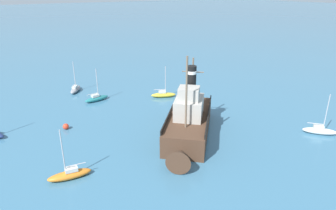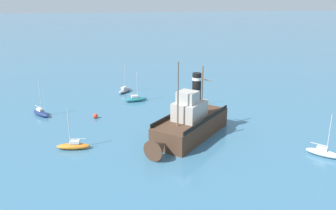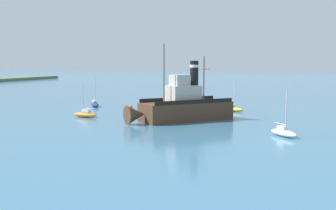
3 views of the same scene
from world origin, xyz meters
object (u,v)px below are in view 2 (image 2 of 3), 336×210
object	(u,v)px
sailboat_navy	(41,113)
sailboat_white	(323,153)
old_tugboat	(189,124)
sailboat_orange	(73,146)
sailboat_yellow	(197,103)
sailboat_grey	(125,90)
mooring_buoy	(95,116)
sailboat_teal	(136,99)

from	to	relation	value
sailboat_navy	sailboat_white	bearing A→B (deg)	-121.88
old_tugboat	sailboat_white	size ratio (longest dim) A/B	2.61
sailboat_white	sailboat_orange	world-z (taller)	same
old_tugboat	sailboat_yellow	world-z (taller)	old_tugboat
sailboat_orange	sailboat_yellow	bearing A→B (deg)	-53.94
old_tugboat	sailboat_grey	bearing A→B (deg)	15.16
sailboat_navy	mooring_buoy	bearing A→B (deg)	-109.17
sailboat_navy	sailboat_yellow	bearing A→B (deg)	-89.01
sailboat_yellow	sailboat_navy	size ratio (longest dim) A/B	1.00
sailboat_teal	mooring_buoy	bearing A→B (deg)	137.61
sailboat_white	sailboat_orange	bearing A→B (deg)	75.17
sailboat_navy	sailboat_orange	bearing A→B (deg)	-157.67
sailboat_navy	sailboat_teal	distance (m)	14.98
old_tugboat	sailboat_white	distance (m)	15.44
sailboat_navy	sailboat_white	distance (m)	37.97
old_tugboat	sailboat_navy	xyz separation A→B (m)	(12.13, 19.07, -1.40)
sailboat_teal	mooring_buoy	world-z (taller)	sailboat_teal
old_tugboat	mooring_buoy	distance (m)	14.79
sailboat_yellow	sailboat_teal	size ratio (longest dim) A/B	1.00
old_tugboat	sailboat_orange	xyz separation A→B (m)	(-0.79, 13.76, -1.40)
old_tugboat	sailboat_navy	world-z (taller)	old_tugboat
sailboat_teal	mooring_buoy	size ratio (longest dim) A/B	6.81
old_tugboat	mooring_buoy	xyz separation A→B (m)	(9.43, 11.30, -1.47)
mooring_buoy	sailboat_grey	bearing A→B (deg)	-21.46
sailboat_navy	sailboat_teal	bearing A→B (deg)	-72.69
sailboat_yellow	old_tugboat	bearing A→B (deg)	160.08
old_tugboat	sailboat_yellow	distance (m)	13.41
old_tugboat	sailboat_teal	bearing A→B (deg)	16.06
sailboat_orange	mooring_buoy	size ratio (longest dim) A/B	6.81
sailboat_teal	mooring_buoy	distance (m)	9.69
sailboat_navy	sailboat_teal	size ratio (longest dim) A/B	1.00
sailboat_yellow	sailboat_grey	world-z (taller)	same
sailboat_white	sailboat_teal	xyz separation A→B (m)	(24.51, 17.94, 0.00)
sailboat_navy	sailboat_grey	xyz separation A→B (m)	(10.48, -12.95, 0.00)
sailboat_grey	old_tugboat	bearing A→B (deg)	-164.84
mooring_buoy	sailboat_white	bearing A→B (deg)	-125.33
sailboat_yellow	sailboat_orange	size ratio (longest dim) A/B	1.00
sailboat_orange	sailboat_white	bearing A→B (deg)	-104.83
sailboat_yellow	mooring_buoy	xyz separation A→B (m)	(-3.11, 15.85, -0.07)
old_tugboat	sailboat_navy	distance (m)	22.64
old_tugboat	sailboat_white	world-z (taller)	old_tugboat
old_tugboat	sailboat_orange	distance (m)	13.86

